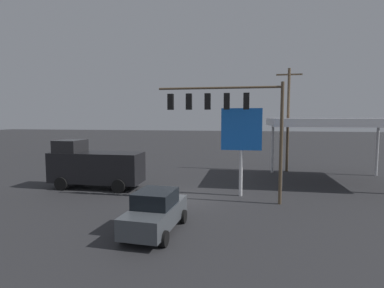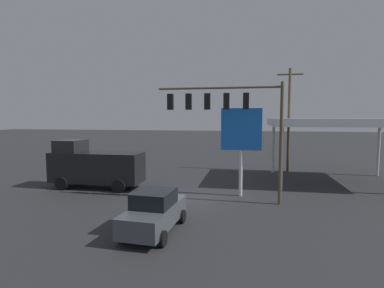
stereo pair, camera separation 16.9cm
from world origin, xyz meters
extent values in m
plane|color=#2D2D30|center=(0.00, 0.00, 0.00)|extent=(200.00, 200.00, 0.00)
cylinder|color=brown|center=(-5.86, 0.42, 3.68)|extent=(0.20, 0.20, 7.37)
cylinder|color=brown|center=(-2.09, 0.42, 7.07)|extent=(7.54, 0.14, 0.14)
cube|color=black|center=(-3.76, 0.42, 6.25)|extent=(0.36, 0.28, 1.00)
sphere|color=#360505|center=(-3.76, 0.23, 6.55)|extent=(0.22, 0.22, 0.22)
sphere|color=#392305|center=(-3.76, 0.23, 6.25)|extent=(0.22, 0.22, 0.22)
sphere|color=#41FF6B|center=(-3.76, 0.23, 5.95)|extent=(0.22, 0.22, 0.22)
cube|color=black|center=(-2.59, 0.42, 6.25)|extent=(0.36, 0.28, 1.00)
sphere|color=#360505|center=(-2.59, 0.23, 6.55)|extent=(0.22, 0.22, 0.22)
sphere|color=#392305|center=(-2.59, 0.23, 6.25)|extent=(0.22, 0.22, 0.22)
sphere|color=#41FF6B|center=(-2.59, 0.23, 5.95)|extent=(0.22, 0.22, 0.22)
cube|color=black|center=(-1.41, 0.42, 6.25)|extent=(0.36, 0.28, 1.00)
sphere|color=#360505|center=(-1.41, 0.23, 6.55)|extent=(0.22, 0.22, 0.22)
sphere|color=#392305|center=(-1.41, 0.23, 6.25)|extent=(0.22, 0.22, 0.22)
sphere|color=#41FF6B|center=(-1.41, 0.23, 5.95)|extent=(0.22, 0.22, 0.22)
cube|color=black|center=(-0.23, 0.42, 6.25)|extent=(0.36, 0.28, 1.00)
sphere|color=#360505|center=(-0.23, 0.23, 6.55)|extent=(0.22, 0.22, 0.22)
sphere|color=#392305|center=(-0.23, 0.23, 6.25)|extent=(0.22, 0.22, 0.22)
sphere|color=#41FF6B|center=(-0.23, 0.23, 5.95)|extent=(0.22, 0.22, 0.22)
cube|color=black|center=(0.94, 0.42, 6.25)|extent=(0.36, 0.28, 1.00)
sphere|color=#360505|center=(0.94, 0.23, 6.55)|extent=(0.22, 0.22, 0.22)
sphere|color=#392305|center=(0.94, 0.23, 6.25)|extent=(0.22, 0.22, 0.22)
sphere|color=#41FF6B|center=(0.94, 0.23, 5.95)|extent=(0.22, 0.22, 0.22)
cylinder|color=brown|center=(-7.79, -11.28, 4.98)|extent=(0.26, 0.26, 9.95)
cube|color=brown|center=(-7.79, -11.28, 9.35)|extent=(2.40, 0.14, 0.14)
cube|color=silver|center=(-10.90, -6.84, 4.90)|extent=(10.34, 8.22, 0.60)
cube|color=red|center=(-10.90, -10.97, 4.90)|extent=(10.34, 0.06, 0.36)
cylinder|color=silver|center=(-15.47, -10.35, 2.30)|extent=(0.24, 0.24, 4.60)
cylinder|color=silver|center=(-6.33, -10.35, 2.30)|extent=(0.24, 0.24, 4.60)
cylinder|color=silver|center=(-6.33, -3.33, 2.30)|extent=(0.24, 0.24, 4.60)
cylinder|color=silver|center=(-3.48, -1.12, 2.94)|extent=(0.24, 0.24, 5.87)
cube|color=blue|center=(-3.48, -1.12, 4.49)|extent=(2.66, 0.24, 2.77)
cube|color=black|center=(-3.48, -1.25, 4.49)|extent=(1.86, 0.04, 0.97)
cube|color=black|center=(7.13, -1.54, 1.58)|extent=(6.81, 2.32, 2.20)
cube|color=black|center=(9.23, -1.54, 3.13)|extent=(1.81, 2.12, 0.90)
cylinder|color=black|center=(9.34, -0.37, 0.48)|extent=(0.96, 0.22, 0.96)
cylinder|color=black|center=(9.33, -2.71, 0.48)|extent=(0.96, 0.22, 0.96)
cylinder|color=black|center=(4.92, -0.36, 0.48)|extent=(0.96, 0.22, 0.96)
cylinder|color=black|center=(4.91, -2.70, 0.48)|extent=(0.96, 0.22, 0.96)
cube|color=#474C51|center=(0.28, 6.00, 0.78)|extent=(2.10, 4.52, 0.90)
cube|color=black|center=(0.28, 6.00, 1.58)|extent=(1.79, 2.11, 0.70)
cylinder|color=black|center=(-0.54, 7.49, 0.33)|extent=(0.27, 0.67, 0.66)
cylinder|color=black|center=(1.30, 7.36, 0.33)|extent=(0.27, 0.67, 0.66)
cylinder|color=black|center=(-0.74, 4.63, 0.33)|extent=(0.27, 0.67, 0.66)
cylinder|color=black|center=(1.10, 4.51, 0.33)|extent=(0.27, 0.67, 0.66)
camera|label=1|loc=(-3.71, 18.92, 5.26)|focal=28.00mm
camera|label=2|loc=(-3.87, 18.89, 5.26)|focal=28.00mm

